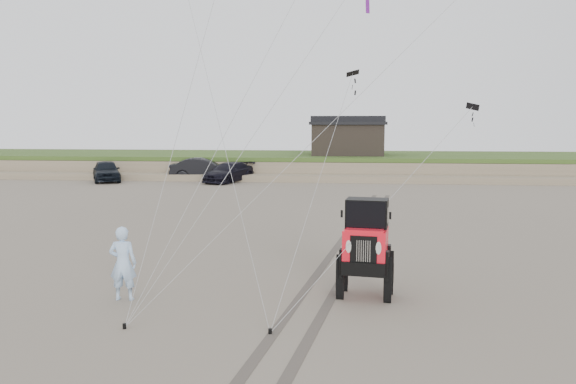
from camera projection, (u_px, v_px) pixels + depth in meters
The scene contains 11 objects.
ground at pixel (261, 322), 12.69m from camera, with size 160.00×160.00×0.00m, color #6B6054.
dune_ridge at pixel (325, 164), 49.61m from camera, with size 160.00×14.25×1.73m.
cabin at pixel (348, 137), 48.61m from camera, with size 6.40×5.40×3.35m.
truck_a at pixel (106, 171), 43.12m from camera, with size 1.91×4.75×1.62m, color black.
truck_b at pixel (203, 169), 44.39m from camera, with size 1.82×5.21×1.72m, color black.
truck_c at pixel (229, 172), 42.65m from camera, with size 2.07×5.10×1.48m, color black.
jeep at pixel (366, 259), 14.38m from camera, with size 2.35×5.45×2.03m, color #FB1727, non-canonical shape.
man at pixel (123, 263), 14.17m from camera, with size 0.69×0.45×1.90m, color #99C5EC.
stake_main at pixel (124, 326), 12.25m from camera, with size 0.08×0.08×0.12m, color black.
stake_aux at pixel (270, 331), 11.95m from camera, with size 0.08×0.08×0.12m, color black.
tire_tracks at pixel (348, 247), 20.38m from camera, with size 5.22×29.74×0.01m.
Camera 1 is at (1.87, -12.10, 4.47)m, focal length 35.00 mm.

